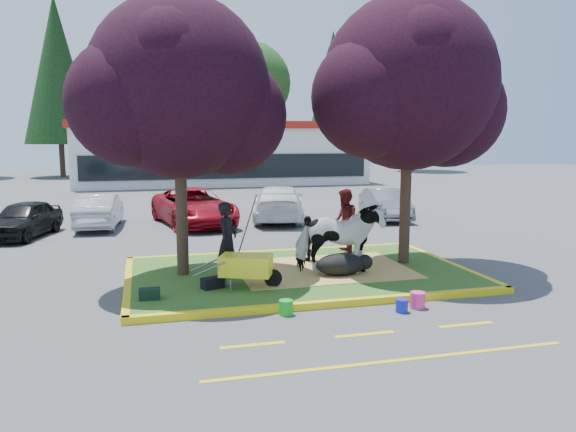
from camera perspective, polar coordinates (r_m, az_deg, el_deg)
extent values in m
plane|color=#424244|center=(13.93, 1.18, -6.17)|extent=(90.00, 90.00, 0.00)
cube|color=#2C581B|center=(13.91, 1.18, -5.87)|extent=(8.00, 5.00, 0.15)
cube|color=yellow|center=(11.54, 4.72, -8.88)|extent=(8.30, 0.16, 0.15)
cube|color=yellow|center=(16.35, -1.30, -3.74)|extent=(8.30, 0.16, 0.15)
cube|color=yellow|center=(13.42, -15.95, -6.73)|extent=(0.16, 5.30, 0.15)
cube|color=yellow|center=(15.50, 15.89, -4.72)|extent=(0.16, 5.30, 0.15)
cube|color=#DBAA5A|center=(14.07, 3.54, -5.39)|extent=(4.20, 3.00, 0.01)
cylinder|color=black|center=(13.50, -10.79, 1.49)|extent=(0.28, 0.28, 3.53)
sphere|color=black|center=(13.45, -11.10, 12.75)|extent=(4.20, 4.20, 4.20)
sphere|color=black|center=(13.74, -6.19, 10.12)|extent=(2.86, 2.86, 2.86)
sphere|color=black|center=(13.10, -15.64, 11.07)|extent=(2.86, 2.86, 2.86)
cylinder|color=black|center=(14.81, 11.85, 2.37)|extent=(0.28, 0.28, 3.70)
sphere|color=black|center=(14.79, 12.18, 13.11)|extent=(4.40, 4.40, 4.40)
sphere|color=black|center=(15.50, 15.83, 10.31)|extent=(2.99, 2.99, 2.99)
sphere|color=black|center=(14.03, 8.59, 11.86)|extent=(2.99, 2.99, 2.99)
cube|color=yellow|center=(9.59, -3.59, -12.96)|extent=(1.10, 0.12, 0.01)
cube|color=yellow|center=(10.13, 7.82, -11.83)|extent=(1.10, 0.12, 0.01)
cube|color=yellow|center=(11.02, 17.64, -10.48)|extent=(1.10, 0.12, 0.01)
cube|color=yellow|center=(9.11, 10.79, -14.25)|extent=(6.00, 0.10, 0.01)
cube|color=silver|center=(41.40, -6.80, 6.15)|extent=(20.00, 8.00, 4.00)
cube|color=#AA1A12|center=(41.38, -6.86, 9.13)|extent=(20.40, 8.40, 0.50)
cube|color=black|center=(37.42, -5.93, 5.03)|extent=(19.00, 0.10, 1.60)
cylinder|color=black|center=(50.40, -21.99, 5.93)|extent=(0.44, 0.44, 3.92)
cone|color=black|center=(50.64, -22.40, 13.54)|extent=(5.60, 5.60, 11.90)
cylinder|color=black|center=(51.54, -12.86, 5.89)|extent=(0.44, 0.44, 3.08)
sphere|color=#143811|center=(51.62, -13.05, 11.76)|extent=(6.16, 6.16, 6.16)
cylinder|color=black|center=(51.43, -3.83, 6.39)|extent=(0.44, 0.44, 3.64)
sphere|color=#143811|center=(51.61, -3.90, 13.33)|extent=(7.28, 7.28, 7.28)
cylinder|color=black|center=(53.99, 4.49, 6.39)|extent=(0.44, 0.44, 3.50)
cone|color=black|center=(54.13, 4.56, 12.75)|extent=(5.00, 5.00, 10.62)
cylinder|color=black|center=(56.23, 12.59, 6.15)|extent=(0.44, 0.44, 3.22)
sphere|color=#143811|center=(56.32, 12.77, 11.77)|extent=(6.44, 6.44, 6.44)
imported|color=silver|center=(13.38, 5.21, -2.32)|extent=(2.23, 1.41, 1.74)
ellipsoid|color=black|center=(13.44, 5.39, -4.92)|extent=(1.33, 0.89, 0.53)
imported|color=black|center=(13.17, -6.16, -2.45)|extent=(0.71, 0.77, 1.77)
imported|color=#4F1619|center=(15.84, 5.76, -0.53)|extent=(0.88, 1.03, 1.83)
imported|color=black|center=(14.81, 2.01, -2.30)|extent=(0.56, 0.77, 1.22)
cylinder|color=black|center=(12.41, -1.52, -6.32)|extent=(0.39, 0.22, 0.39)
cylinder|color=slate|center=(12.02, -5.86, -7.12)|extent=(0.04, 0.04, 0.28)
cylinder|color=slate|center=(12.48, -6.20, -6.55)|extent=(0.04, 0.04, 0.28)
cube|color=yellow|center=(12.22, -4.28, -5.00)|extent=(1.26, 1.02, 0.44)
cylinder|color=slate|center=(11.86, -7.98, -5.35)|extent=(0.67, 0.31, 0.36)
cylinder|color=slate|center=(12.33, -8.24, -4.84)|extent=(0.67, 0.31, 0.36)
cube|color=black|center=(12.42, -7.66, -6.75)|extent=(0.53, 0.41, 0.24)
cube|color=black|center=(11.86, -13.88, -7.69)|extent=(0.43, 0.28, 0.22)
cylinder|color=#18A01F|center=(11.02, -0.22, -9.28)|extent=(0.31, 0.31, 0.30)
cylinder|color=#EF3581|center=(11.73, 13.03, -8.33)|extent=(0.32, 0.32, 0.33)
cylinder|color=#1620B6|center=(11.41, 11.48, -8.92)|extent=(0.29, 0.29, 0.26)
imported|color=black|center=(21.14, -25.26, -0.28)|extent=(2.42, 3.93, 1.25)
imported|color=#A6A8AE|center=(22.25, -18.60, 0.51)|extent=(1.66, 3.98, 1.28)
imported|color=maroon|center=(22.04, -9.54, 0.95)|extent=(3.33, 5.49, 1.43)
imported|color=white|center=(22.83, -0.96, 1.31)|extent=(3.14, 5.25, 1.42)
imported|color=slate|center=(23.61, 9.84, 1.20)|extent=(1.76, 3.90, 1.24)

